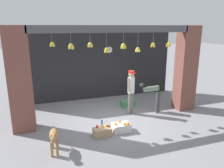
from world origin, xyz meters
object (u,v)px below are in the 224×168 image
Objects in this scene: worker_stooping at (152,93)px; wall_clock at (109,50)px; shopkeeper at (131,89)px; fruit_crate_apples at (102,132)px; fruit_crate_oranges at (121,127)px; produce_box_green at (128,104)px; water_bottle at (102,124)px; dog at (54,137)px.

wall_clock is at bearing 72.89° from worker_stooping.
shopkeeper is 3.10× the size of fruit_crate_apples.
fruit_crate_apples is (-2.45, -1.34, -0.61)m from worker_stooping.
worker_stooping is 2.95m from wall_clock.
worker_stooping is at bearing 35.23° from fruit_crate_oranges.
shopkeeper is 3.19× the size of produce_box_green.
shopkeeper is 1.82m from water_bottle.
wall_clock is at bearing 68.87° from fruit_crate_apples.
fruit_crate_apples is 1.93× the size of wall_clock.
shopkeeper reaches higher than fruit_crate_oranges.
shopkeeper is at bearing 136.70° from worker_stooping.
fruit_crate_apples is (-1.54, -1.37, -0.88)m from shopkeeper.
wall_clock is (1.41, 3.64, 2.14)m from fruit_crate_apples.
worker_stooping is 2.07× the size of produce_box_green.
worker_stooping is 2.02× the size of fruit_crate_apples.
worker_stooping is 3.90× the size of wall_clock.
fruit_crate_apples is at bearing 167.10° from worker_stooping.
fruit_crate_apples is at bearing -173.25° from fruit_crate_oranges.
fruit_crate_oranges is at bearing 109.92° from dog.
produce_box_green is at bearing 50.67° from fruit_crate_apples.
fruit_crate_oranges is at bearing -45.94° from water_bottle.
dog is at bearing 163.57° from worker_stooping.
fruit_crate_oranges is 1.06× the size of produce_box_green.
produce_box_green is at bearing 90.13° from worker_stooping.
fruit_crate_apples is at bearing 20.96° from shopkeeper.
dog is 2.01m from water_bottle.
wall_clock is (0.74, 3.56, 2.13)m from fruit_crate_oranges.
fruit_crate_oranges is at bearing -101.70° from wall_clock.
worker_stooping is at bearing 28.63° from fruit_crate_apples.
water_bottle is at bearing 134.06° from fruit_crate_oranges.
shopkeeper is 2.24m from fruit_crate_apples.
shopkeeper is at bearing 126.50° from dog.
dog is 4.17m from produce_box_green.
produce_box_green is at bearing 62.30° from fruit_crate_oranges.
worker_stooping is at bearing 157.68° from shopkeeper.
water_bottle is 3.92m from wall_clock.
wall_clock is (-1.04, 2.30, 1.53)m from worker_stooping.
fruit_crate_apples is 4.45m from wall_clock.
produce_box_green is (0.20, 0.76, -0.89)m from shopkeeper.
dog is at bearing -161.22° from fruit_crate_apples.
shopkeeper reaches higher than water_bottle.
worker_stooping is 1.23m from produce_box_green.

